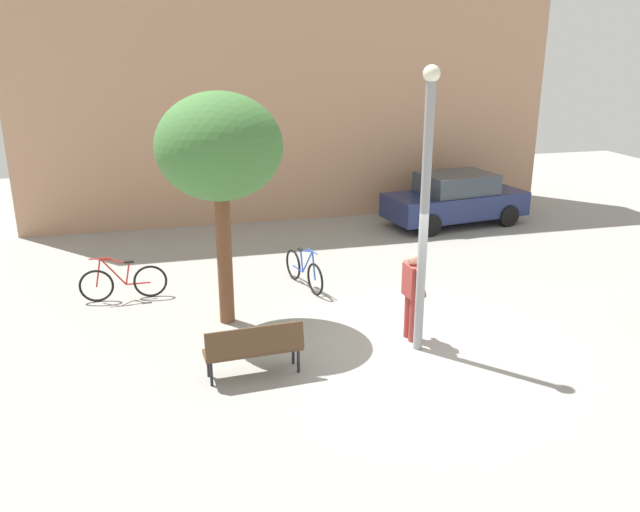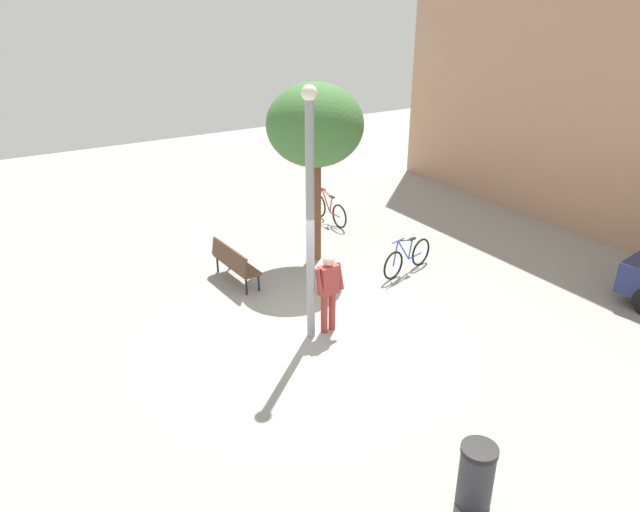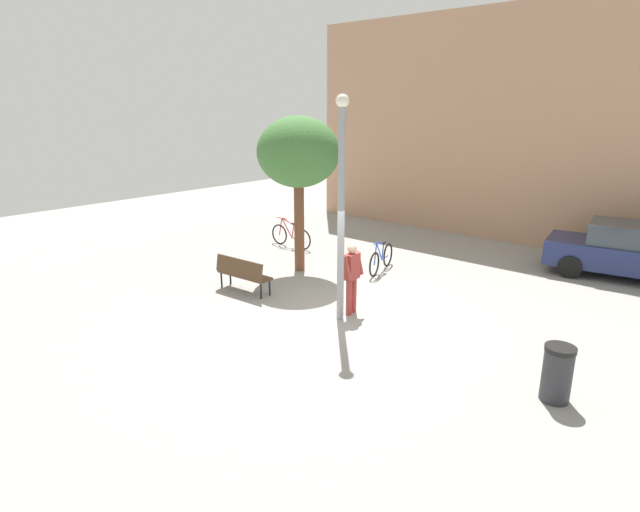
# 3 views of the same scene
# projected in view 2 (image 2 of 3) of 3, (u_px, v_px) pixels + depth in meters

# --- Properties ---
(ground_plane) EXTENTS (36.00, 36.00, 0.00)m
(ground_plane) POSITION_uv_depth(u_px,v_px,m) (321.00, 329.00, 12.11)
(ground_plane) COLOR gray
(lamppost) EXTENTS (0.28, 0.28, 4.89)m
(lamppost) POSITION_uv_depth(u_px,v_px,m) (310.00, 208.00, 10.75)
(lamppost) COLOR gray
(lamppost) RESTS_ON ground_plane
(person_by_lamppost) EXTENTS (0.32, 0.61, 1.67)m
(person_by_lamppost) POSITION_uv_depth(u_px,v_px,m) (328.00, 288.00, 11.65)
(person_by_lamppost) COLOR #9E3833
(person_by_lamppost) RESTS_ON ground_plane
(park_bench) EXTENTS (1.63, 0.57, 0.92)m
(park_bench) POSITION_uv_depth(u_px,v_px,m) (233.00, 261.00, 13.80)
(park_bench) COLOR #513823
(park_bench) RESTS_ON ground_plane
(plaza_tree) EXTENTS (2.31, 2.31, 4.41)m
(plaza_tree) POSITION_uv_depth(u_px,v_px,m) (315.00, 127.00, 13.90)
(plaza_tree) COLOR brown
(plaza_tree) RESTS_ON ground_plane
(bicycle_red) EXTENTS (1.81, 0.08, 0.97)m
(bicycle_red) POSITION_uv_depth(u_px,v_px,m) (329.00, 210.00, 17.49)
(bicycle_red) COLOR black
(bicycle_red) RESTS_ON ground_plane
(bicycle_blue) EXTENTS (0.46, 1.77, 0.97)m
(bicycle_blue) POSITION_uv_depth(u_px,v_px,m) (407.00, 258.00, 14.38)
(bicycle_blue) COLOR black
(bicycle_blue) RESTS_ON ground_plane
(trash_bin) EXTENTS (0.49, 0.49, 0.96)m
(trash_bin) POSITION_uv_depth(u_px,v_px,m) (476.00, 476.00, 7.80)
(trash_bin) COLOR #2D2D33
(trash_bin) RESTS_ON ground_plane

